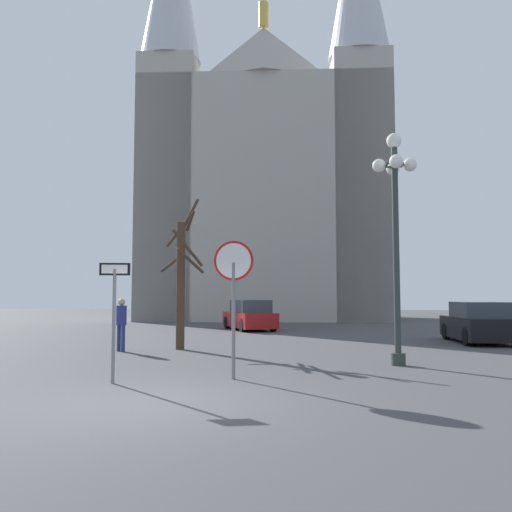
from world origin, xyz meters
TOP-DOWN VIEW (x-y plane):
  - ground_plane at (0.00, 0.00)m, footprint 120.00×120.00m
  - cathedral at (-2.11, 31.34)m, footprint 18.57×13.34m
  - stop_sign at (0.80, 2.64)m, footprint 0.84×0.08m
  - one_way_arrow_sign at (-1.46, 1.76)m, footprint 0.59×0.19m
  - street_lamp at (4.47, 5.40)m, footprint 1.12×1.12m
  - bare_tree at (-2.03, 8.50)m, footprint 1.41×1.39m
  - parked_car_near_red at (-1.34, 18.60)m, footprint 3.41×4.59m
  - parked_car_far_black at (8.22, 12.47)m, footprint 2.02×4.25m
  - pedestrian_walking at (-3.70, 7.64)m, footprint 0.32×0.32m

SIDE VIEW (x-z plane):
  - ground_plane at x=0.00m, z-range 0.00..0.00m
  - parked_car_far_black at x=8.22m, z-range -0.05..1.46m
  - parked_car_near_red at x=-1.34m, z-range -0.05..1.47m
  - pedestrian_walking at x=-3.70m, z-range 0.17..1.82m
  - one_way_arrow_sign at x=-1.46m, z-range 0.30..2.69m
  - stop_sign at x=0.80m, z-range 0.61..3.49m
  - bare_tree at x=-2.03m, z-range -0.16..4.80m
  - street_lamp at x=4.47m, z-range 0.94..6.84m
  - cathedral at x=-2.11m, z-range -5.59..26.45m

